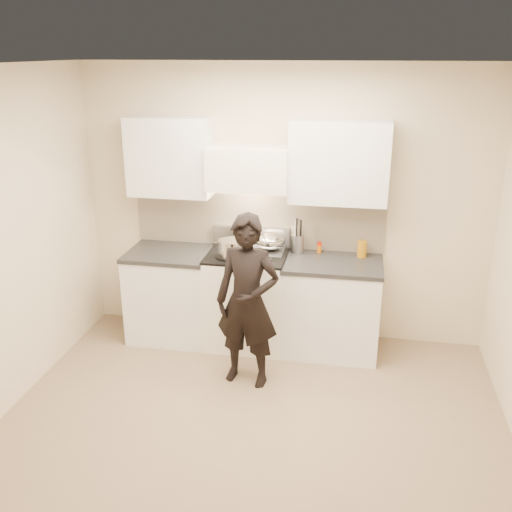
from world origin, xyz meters
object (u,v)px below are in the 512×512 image
at_px(utensil_crock, 298,242).
at_px(person, 248,302).
at_px(wok, 270,241).
at_px(stove, 247,298).
at_px(counter_right, 331,306).

distance_m(utensil_crock, person, 0.99).
bearing_deg(person, wok, 95.16).
relative_size(utensil_crock, person, 0.22).
height_order(stove, counter_right, stove).
bearing_deg(stove, wok, 34.68).
relative_size(counter_right, utensil_crock, 2.71).
xyz_separation_m(counter_right, person, (-0.68, -0.71, 0.31)).
distance_m(wok, utensil_crock, 0.27).
bearing_deg(wok, counter_right, -12.36).
bearing_deg(person, stove, 110.48).
bearing_deg(utensil_crock, counter_right, -27.68).
xyz_separation_m(utensil_crock, person, (-0.32, -0.90, -0.26)).
xyz_separation_m(counter_right, utensil_crock, (-0.36, 0.19, 0.56)).
xyz_separation_m(stove, utensil_crock, (0.47, 0.19, 0.55)).
height_order(wok, person, person).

